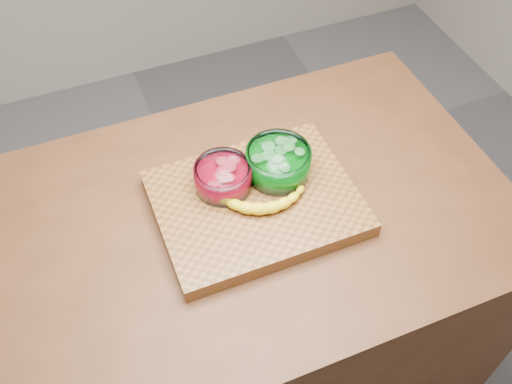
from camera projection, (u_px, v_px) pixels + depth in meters
name	position (u px, v px, depth m)	size (l,w,h in m)	color
ground	(256.00, 365.00, 2.01)	(3.50, 3.50, 0.00)	#5B5B60
counter	(256.00, 303.00, 1.67)	(1.20, 0.80, 0.90)	#502D18
cutting_board	(256.00, 203.00, 1.30)	(0.45, 0.35, 0.04)	brown
bowl_red	(223.00, 177.00, 1.29)	(0.13, 0.13, 0.06)	white
bowl_green	(278.00, 162.00, 1.31)	(0.15, 0.15, 0.07)	white
banana	(261.00, 194.00, 1.27)	(0.23, 0.14, 0.03)	yellow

